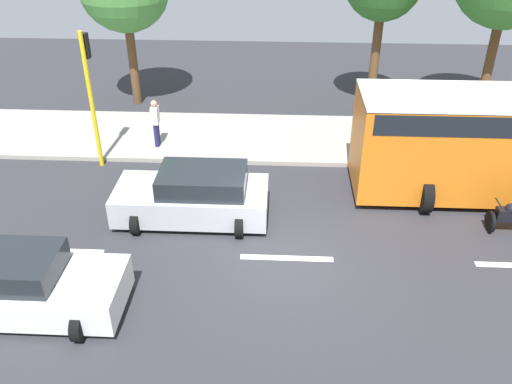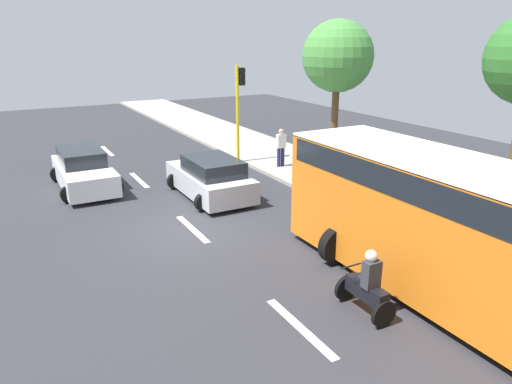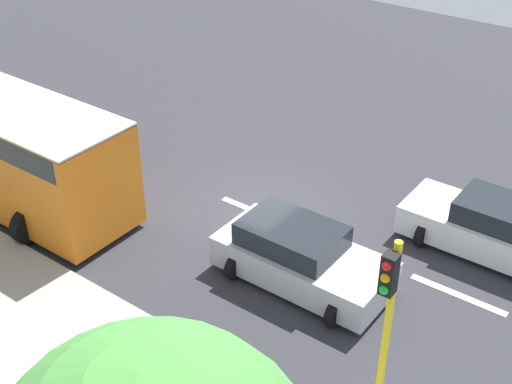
# 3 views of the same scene
# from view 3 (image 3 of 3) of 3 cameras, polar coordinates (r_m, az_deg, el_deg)

# --- Properties ---
(ground_plane) EXTENTS (40.00, 60.00, 0.10)m
(ground_plane) POSITION_cam_3_polar(r_m,az_deg,el_deg) (19.52, 0.04, -1.80)
(ground_plane) COLOR #2D2D33
(sidewalk) EXTENTS (4.00, 60.00, 0.15)m
(sidewalk) POSITION_cam_3_polar(r_m,az_deg,el_deg) (15.65, -15.77, -12.94)
(sidewalk) COLOR #9E998E
(sidewalk) RESTS_ON ground
(lane_stripe_north) EXTENTS (0.20, 2.40, 0.01)m
(lane_stripe_north) POSITION_cam_3_polar(r_m,az_deg,el_deg) (23.05, -12.07, 3.32)
(lane_stripe_north) COLOR white
(lane_stripe_north) RESTS_ON ground
(lane_stripe_mid) EXTENTS (0.20, 2.40, 0.01)m
(lane_stripe_mid) POSITION_cam_3_polar(r_m,az_deg,el_deg) (19.49, 0.04, -1.66)
(lane_stripe_mid) COLOR white
(lane_stripe_mid) RESTS_ON ground
(lane_stripe_south) EXTENTS (0.20, 2.40, 0.01)m
(lane_stripe_south) POSITION_cam_3_polar(r_m,az_deg,el_deg) (17.34, 16.38, -8.17)
(lane_stripe_south) COLOR white
(lane_stripe_south) RESTS_ON ground
(car_white) EXTENTS (2.23, 4.49, 1.52)m
(car_white) POSITION_cam_3_polar(r_m,az_deg,el_deg) (18.61, 19.14, -2.89)
(car_white) COLOR white
(car_white) RESTS_ON ground
(car_silver) EXTENTS (2.34, 4.30, 1.52)m
(car_silver) POSITION_cam_3_polar(r_m,az_deg,el_deg) (16.68, 3.69, -5.37)
(car_silver) COLOR #B7B7BC
(car_silver) RESTS_ON ground
(motorcycle) EXTENTS (0.60, 1.30, 1.53)m
(motorcycle) POSITION_cam_3_polar(r_m,az_deg,el_deg) (22.08, -15.51, 3.36)
(motorcycle) COLOR black
(motorcycle) RESTS_ON ground
(traffic_light_corner) EXTENTS (0.49, 0.24, 4.50)m
(traffic_light_corner) POSITION_cam_3_polar(r_m,az_deg,el_deg) (11.88, 10.71, -10.41)
(traffic_light_corner) COLOR yellow
(traffic_light_corner) RESTS_ON ground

